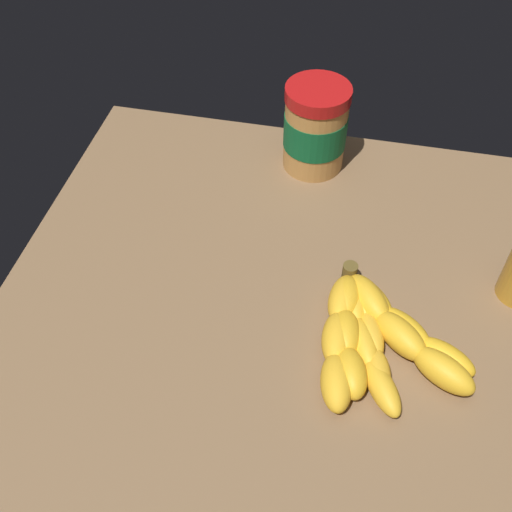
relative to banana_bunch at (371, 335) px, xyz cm
name	(u,v)px	position (x,y,z in cm)	size (l,w,h in cm)	color
ground_plane	(284,318)	(-11.18, 2.90, -3.64)	(75.38, 75.41, 3.85)	brown
banana_bunch	(371,335)	(0.00, 0.00, 0.00)	(19.19, 21.77, 3.73)	gold
peanut_butter_jar	(315,128)	(-12.07, 32.42, 5.19)	(9.80, 9.80, 13.97)	#BF8442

